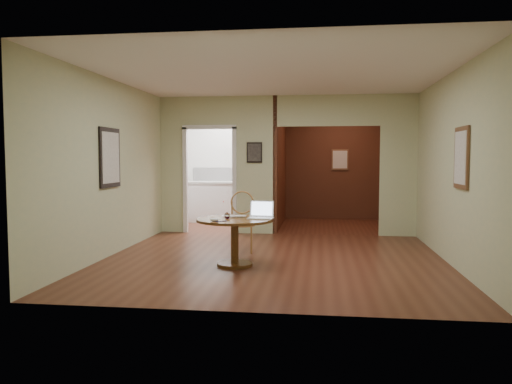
# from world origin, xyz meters

# --- Properties ---
(floor) EXTENTS (5.00, 5.00, 0.00)m
(floor) POSITION_xyz_m (0.00, 0.00, 0.00)
(floor) COLOR #4C2315
(floor) RESTS_ON ground
(room_shell) EXTENTS (5.20, 7.50, 5.00)m
(room_shell) POSITION_xyz_m (-0.47, 3.10, 1.29)
(room_shell) COLOR white
(room_shell) RESTS_ON ground
(dining_table) EXTENTS (1.06, 1.06, 0.66)m
(dining_table) POSITION_xyz_m (-0.49, -0.46, 0.49)
(dining_table) COLOR brown
(dining_table) RESTS_ON ground
(chair) EXTENTS (0.46, 0.46, 0.97)m
(chair) POSITION_xyz_m (-0.55, 0.59, 0.54)
(chair) COLOR #A8793B
(chair) RESTS_ON ground
(open_laptop) EXTENTS (0.36, 0.32, 0.24)m
(open_laptop) POSITION_xyz_m (-0.13, -0.37, 0.72)
(open_laptop) COLOR white
(open_laptop) RESTS_ON dining_table
(closed_laptop) EXTENTS (0.35, 0.23, 0.03)m
(closed_laptop) POSITION_xyz_m (-0.52, -0.35, 0.67)
(closed_laptop) COLOR silver
(closed_laptop) RESTS_ON dining_table
(mouse) EXTENTS (0.12, 0.07, 0.05)m
(mouse) POSITION_xyz_m (-0.70, -0.81, 0.69)
(mouse) COLOR white
(mouse) RESTS_ON dining_table
(wine_glass) EXTENTS (0.08, 0.08, 0.09)m
(wine_glass) POSITION_xyz_m (-0.59, -0.50, 0.71)
(wine_glass) COLOR white
(wine_glass) RESTS_ON dining_table
(pen) EXTENTS (0.13, 0.09, 0.01)m
(pen) POSITION_xyz_m (-0.61, -0.80, 0.67)
(pen) COLOR #0D105D
(pen) RESTS_ON dining_table
(kitchen_cabinet) EXTENTS (2.06, 0.60, 0.94)m
(kitchen_cabinet) POSITION_xyz_m (-1.35, 4.20, 0.47)
(kitchen_cabinet) COLOR white
(kitchen_cabinet) RESTS_ON ground
(grocery_bag) EXTENTS (0.35, 0.32, 0.29)m
(grocery_bag) POSITION_xyz_m (-0.66, 4.20, 1.08)
(grocery_bag) COLOR #C3B58E
(grocery_bag) RESTS_ON kitchen_cabinet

